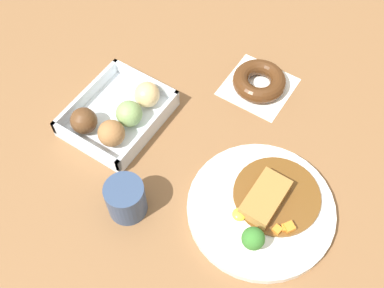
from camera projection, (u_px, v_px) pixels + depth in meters
ground_plane at (213, 133)px, 0.93m from camera, size 1.60×1.60×0.00m
curry_plate at (262, 208)px, 0.83m from camera, size 0.27×0.27×0.07m
donut_box at (118, 116)px, 0.92m from camera, size 0.20×0.17×0.07m
chocolate_ring_donut at (259, 82)px, 0.98m from camera, size 0.14×0.14×0.04m
coffee_mug at (126, 199)px, 0.81m from camera, size 0.07×0.07×0.08m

